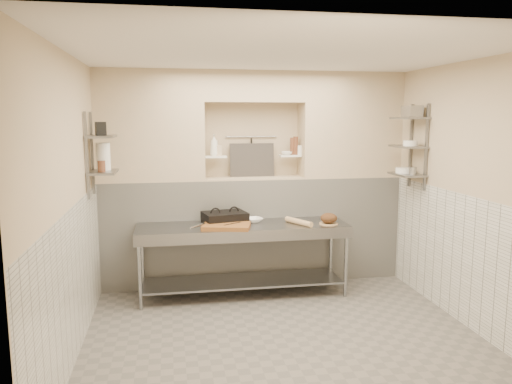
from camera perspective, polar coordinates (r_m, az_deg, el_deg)
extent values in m
cube|color=slate|center=(5.38, 2.96, -16.35)|extent=(4.00, 3.90, 0.10)
cube|color=silver|center=(4.92, 3.23, 15.97)|extent=(4.00, 3.90, 0.10)
cube|color=tan|center=(4.91, -20.91, -1.56)|extent=(0.10, 3.90, 2.80)
cube|color=tan|center=(5.76, 23.37, -0.27)|extent=(0.10, 3.90, 2.80)
cube|color=tan|center=(6.89, -0.65, 1.79)|extent=(4.00, 0.10, 2.80)
cube|color=tan|center=(3.08, 11.55, -7.03)|extent=(4.00, 0.10, 2.80)
cube|color=silver|center=(6.77, -0.30, -4.36)|extent=(4.00, 0.40, 1.40)
cube|color=tan|center=(6.64, -0.31, 1.62)|extent=(1.30, 0.40, 0.02)
cube|color=tan|center=(6.51, -11.99, 7.38)|extent=(1.35, 0.40, 1.40)
cube|color=tan|center=(6.94, 10.63, 7.49)|extent=(1.35, 0.40, 1.40)
cube|color=tan|center=(6.61, -0.31, 11.92)|extent=(1.30, 0.40, 0.40)
cube|color=silver|center=(5.07, -19.80, -9.36)|extent=(0.02, 3.90, 1.40)
cube|color=silver|center=(5.87, 22.47, -7.06)|extent=(0.02, 3.90, 1.40)
cube|color=white|center=(6.55, -4.63, 4.04)|extent=(0.28, 0.16, 0.02)
cube|color=white|center=(6.72, 3.91, 4.16)|extent=(0.28, 0.16, 0.02)
cylinder|color=gray|center=(6.77, -0.55, 6.34)|extent=(0.70, 0.02, 0.02)
cylinder|color=black|center=(6.76, -0.52, 4.89)|extent=(0.02, 0.02, 0.30)
cube|color=#383330|center=(6.72, -0.45, 3.67)|extent=(0.60, 0.08, 0.45)
cube|color=slate|center=(6.08, -18.21, 4.23)|extent=(0.03, 0.03, 0.95)
cube|color=slate|center=(5.69, -18.78, 3.93)|extent=(0.03, 0.03, 0.95)
cube|color=slate|center=(5.88, -17.09, 2.19)|extent=(0.30, 0.50, 0.02)
cube|color=slate|center=(5.85, -17.26, 6.08)|extent=(0.30, 0.50, 0.03)
cube|color=slate|center=(6.76, 17.26, 5.10)|extent=(0.03, 0.03, 1.05)
cube|color=slate|center=(6.40, 18.89, 4.85)|extent=(0.03, 0.03, 1.05)
cube|color=slate|center=(6.55, 16.86, 1.94)|extent=(0.30, 0.50, 0.02)
cube|color=slate|center=(6.52, 17.00, 4.99)|extent=(0.30, 0.50, 0.02)
cube|color=slate|center=(6.51, 17.13, 8.07)|extent=(0.30, 0.50, 0.03)
cube|color=gray|center=(6.16, -1.52, -3.94)|extent=(2.60, 0.70, 0.04)
cube|color=gray|center=(6.35, -1.49, -10.11)|extent=(2.45, 0.60, 0.03)
cube|color=gray|center=(5.86, -1.04, -5.20)|extent=(2.60, 0.02, 0.12)
cylinder|color=gray|center=(5.95, -13.13, -9.12)|extent=(0.04, 0.04, 0.86)
cylinder|color=gray|center=(6.50, -12.85, -7.57)|extent=(0.04, 0.04, 0.86)
cylinder|color=gray|center=(6.30, 10.23, -8.01)|extent=(0.04, 0.04, 0.86)
cylinder|color=gray|center=(6.83, 8.55, -6.67)|extent=(0.04, 0.04, 0.86)
cube|color=black|center=(6.23, -3.58, -3.17)|extent=(0.59, 0.48, 0.09)
cube|color=black|center=(6.22, -3.59, -2.54)|extent=(0.59, 0.48, 0.05)
cube|color=brown|center=(5.98, -3.39, -3.91)|extent=(0.63, 0.51, 0.05)
cube|color=gray|center=(5.99, -2.69, -3.65)|extent=(0.24, 0.17, 0.01)
cylinder|color=gray|center=(5.87, -6.70, -3.86)|extent=(0.19, 0.24, 0.03)
imported|color=white|center=(6.30, -0.27, -3.22)|extent=(0.28, 0.28, 0.05)
cylinder|color=tan|center=(6.18, 4.90, -3.41)|extent=(0.27, 0.43, 0.07)
cylinder|color=tan|center=(6.25, 8.30, -3.59)|extent=(0.23, 0.23, 0.01)
ellipsoid|color=#4C2D19|center=(6.24, 8.31, -2.97)|extent=(0.21, 0.21, 0.13)
imported|color=white|center=(6.54, -4.82, 5.37)|extent=(0.14, 0.14, 0.28)
cube|color=tan|center=(6.56, -4.35, 4.75)|extent=(0.09, 0.09, 0.13)
imported|color=white|center=(6.70, 3.53, 4.46)|extent=(0.16, 0.16, 0.05)
cylinder|color=brown|center=(6.72, 4.55, 5.31)|extent=(0.07, 0.07, 0.24)
cylinder|color=brown|center=(6.72, 4.16, 5.24)|extent=(0.06, 0.06, 0.23)
cylinder|color=white|center=(6.74, 5.02, 4.79)|extent=(0.07, 0.07, 0.12)
cylinder|color=white|center=(5.96, -17.05, 3.90)|extent=(0.16, 0.16, 0.31)
cylinder|color=brown|center=(5.78, -17.24, 2.83)|extent=(0.08, 0.08, 0.13)
cube|color=black|center=(5.83, -17.33, 6.93)|extent=(0.13, 0.13, 0.15)
cylinder|color=white|center=(6.60, 16.60, 2.40)|extent=(0.22, 0.22, 0.07)
cylinder|color=gray|center=(6.41, 17.47, 2.31)|extent=(0.09, 0.09, 0.09)
cylinder|color=white|center=(6.46, 17.24, 5.36)|extent=(0.18, 0.18, 0.07)
cube|color=gray|center=(6.45, 17.41, 8.78)|extent=(0.19, 0.23, 0.14)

